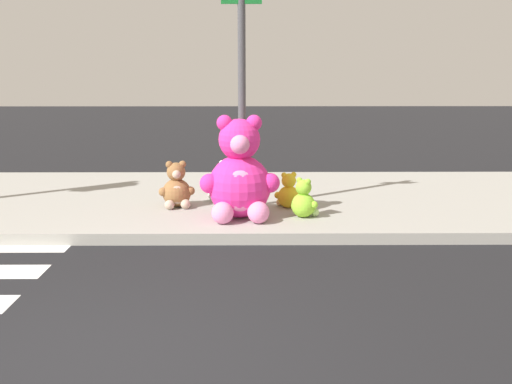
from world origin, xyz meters
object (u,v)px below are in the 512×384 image
object	(u,v)px
plush_brown	(177,189)
plush_lime	(304,201)
plush_red	(235,178)
plush_white	(222,185)
sign_pole	(242,90)
plush_pink_large	(240,177)
plush_yellow	(288,193)

from	to	relation	value
plush_brown	plush_lime	world-z (taller)	plush_brown
plush_red	plush_white	xyz separation A→B (m)	(-0.19, -0.60, 0.01)
plush_white	plush_lime	size ratio (longest dim) A/B	1.12
plush_red	plush_lime	size ratio (longest dim) A/B	1.10
plush_lime	plush_brown	bearing A→B (deg)	161.43
sign_pole	plush_red	xyz separation A→B (m)	(-0.13, 1.08, -1.46)
plush_red	plush_brown	world-z (taller)	plush_brown
plush_pink_large	plush_brown	distance (m)	1.17
sign_pole	plush_white	xyz separation A→B (m)	(-0.32, 0.48, -1.45)
plush_red	plush_brown	size ratio (longest dim) A/B	0.88
plush_yellow	plush_white	bearing A→B (deg)	154.32
plush_pink_large	plush_brown	bearing A→B (deg)	145.65
sign_pole	plush_lime	size ratio (longest dim) A/B	5.88
plush_brown	plush_pink_large	bearing A→B (deg)	-34.35
plush_red	plush_yellow	world-z (taller)	plush_red
plush_red	plush_white	bearing A→B (deg)	-107.26
plush_white	plush_red	bearing A→B (deg)	72.74
plush_brown	plush_yellow	distance (m)	1.64
sign_pole	plush_white	bearing A→B (deg)	123.18
plush_pink_large	plush_brown	xyz separation A→B (m)	(-0.94, 0.64, -0.29)
sign_pole	plush_yellow	world-z (taller)	sign_pole
plush_brown	plush_white	bearing A→B (deg)	33.94
sign_pole	plush_brown	xyz separation A→B (m)	(-0.96, 0.05, -1.42)
plush_red	plush_yellow	bearing A→B (deg)	-53.21
plush_pink_large	plush_white	distance (m)	1.16
plush_white	plush_lime	distance (m)	1.57
plush_white	plush_pink_large	bearing A→B (deg)	-74.88
plush_pink_large	plush_white	bearing A→B (deg)	105.12
plush_lime	plush_pink_large	bearing A→B (deg)	-178.00
plush_brown	plush_yellow	xyz separation A→B (m)	(1.64, -0.04, -0.06)
plush_white	sign_pole	bearing A→B (deg)	-56.82
plush_white	plush_brown	xyz separation A→B (m)	(-0.65, -0.44, 0.03)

